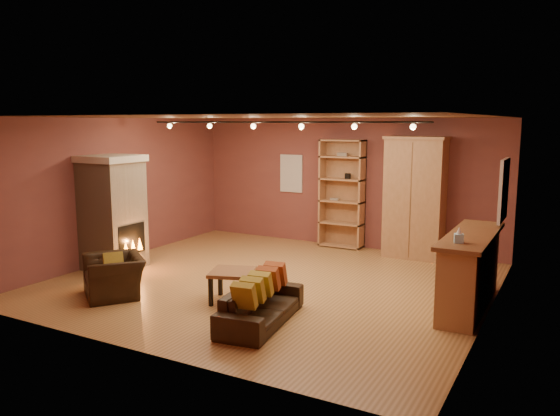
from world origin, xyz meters
The scene contains 16 objects.
floor centered at (0.00, 0.00, 0.00)m, with size 7.00×7.00×0.00m, color olive.
ceiling centered at (0.00, 0.00, 2.80)m, with size 7.00×7.00×0.00m, color #55321B.
back_wall centered at (0.00, 3.25, 1.40)m, with size 7.00×0.02×2.80m, color brown.
left_wall centered at (-3.50, 0.00, 1.40)m, with size 0.02×6.50×2.80m, color brown.
right_wall centered at (3.50, 0.00, 1.40)m, with size 0.02×6.50×2.80m, color brown.
fireplace centered at (-3.04, -0.60, 1.06)m, with size 1.01×0.98×2.12m.
back_window centered at (-1.30, 3.23, 1.55)m, with size 0.56×0.04×0.86m, color silver.
bookcase centered at (0.02, 3.13, 1.20)m, with size 0.96×0.37×2.35m.
armoire centered at (1.65, 2.94, 1.23)m, with size 1.20×0.68×2.44m.
bar_counter centered at (3.20, 0.28, 0.57)m, with size 0.62×2.34×1.12m.
tissue_box centered at (3.15, -0.44, 1.21)m, with size 0.15×0.15×0.23m.
right_window centered at (3.47, 1.40, 1.65)m, with size 0.05×0.90×1.00m, color silver.
loveseat centered at (0.82, -1.73, 0.36)m, with size 0.73×1.76×0.73m.
armchair centered at (-1.81, -1.83, 0.43)m, with size 1.16×1.09×0.85m.
coffee_table centered at (-0.02, -1.16, 0.41)m, with size 0.81×0.81×0.48m.
track_rail centered at (0.00, 0.20, 2.69)m, with size 5.20×0.09×0.13m.
Camera 1 is at (4.48, -7.87, 2.72)m, focal length 35.00 mm.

